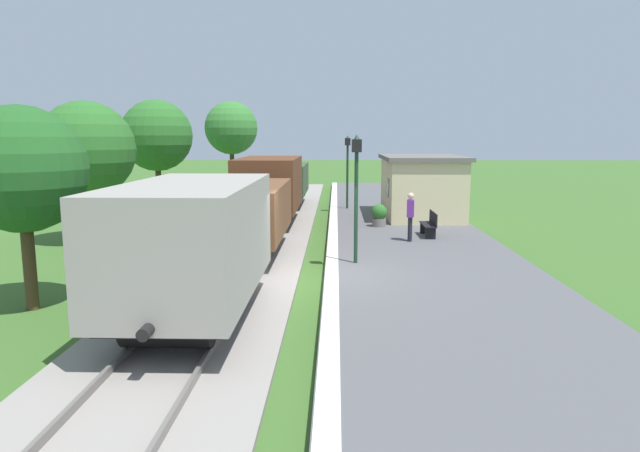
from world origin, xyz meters
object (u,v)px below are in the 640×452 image
(bench_near_hut, at_px, (430,224))
(station_hut, at_px, (421,186))
(tree_field_left, at_px, (231,128))
(tree_trackside_far, at_px, (157,136))
(tree_trackside_mid, at_px, (87,149))
(lamp_post_near, at_px, (356,175))
(freight_train, at_px, (258,200))
(tree_trackside_near, at_px, (22,170))
(lamp_post_far, at_px, (348,158))
(potted_planter, at_px, (379,215))
(person_waiting, at_px, (410,215))

(bench_near_hut, bearing_deg, station_hut, 85.31)
(tree_field_left, bearing_deg, tree_trackside_far, -107.10)
(tree_trackside_mid, bearing_deg, lamp_post_near, -23.60)
(lamp_post_near, relative_size, tree_trackside_mid, 0.72)
(bench_near_hut, xyz_separation_m, tree_trackside_far, (-12.32, 7.26, 3.20))
(freight_train, height_order, lamp_post_near, lamp_post_near)
(bench_near_hut, relative_size, tree_trackside_near, 0.33)
(lamp_post_far, xyz_separation_m, tree_trackside_near, (-7.47, -16.38, 0.36))
(freight_train, bearing_deg, bench_near_hut, -1.21)
(station_hut, distance_m, potted_planter, 3.83)
(person_waiting, xyz_separation_m, tree_trackside_near, (-9.49, -7.36, 1.98))
(tree_trackside_mid, bearing_deg, tree_field_left, 80.58)
(bench_near_hut, xyz_separation_m, tree_trackside_mid, (-12.50, -0.25, 2.70))
(person_waiting, bearing_deg, lamp_post_near, 69.75)
(lamp_post_near, relative_size, tree_trackside_near, 0.81)
(person_waiting, height_order, tree_trackside_near, tree_trackside_near)
(bench_near_hut, bearing_deg, tree_trackside_mid, -178.87)
(lamp_post_near, height_order, tree_field_left, tree_field_left)
(bench_near_hut, height_order, potted_planter, potted_planter)
(bench_near_hut, bearing_deg, tree_trackside_near, -141.20)
(freight_train, relative_size, person_waiting, 15.20)
(tree_trackside_near, height_order, tree_trackside_mid, tree_trackside_mid)
(station_hut, relative_size, tree_trackside_mid, 1.12)
(lamp_post_far, relative_size, tree_field_left, 0.61)
(person_waiting, xyz_separation_m, tree_field_left, (-9.15, 15.74, 3.21))
(lamp_post_far, bearing_deg, tree_field_left, 136.65)
(tree_field_left, bearing_deg, potted_planter, -56.42)
(person_waiting, distance_m, tree_trackside_near, 12.18)
(tree_trackside_mid, bearing_deg, freight_train, 3.56)
(tree_trackside_near, distance_m, tree_field_left, 23.14)
(tree_field_left, bearing_deg, lamp_post_far, -43.35)
(bench_near_hut, xyz_separation_m, lamp_post_near, (-2.88, -4.45, 2.08))
(person_waiting, relative_size, potted_planter, 1.87)
(tree_trackside_far, xyz_separation_m, tree_field_left, (2.31, 7.52, 0.47))
(bench_near_hut, height_order, tree_field_left, tree_field_left)
(person_waiting, xyz_separation_m, lamp_post_near, (-2.03, -3.49, 1.62))
(station_hut, xyz_separation_m, tree_trackside_near, (-10.78, -13.63, 1.51))
(station_hut, height_order, tree_field_left, tree_field_left)
(station_hut, height_order, potted_planter, station_hut)
(tree_trackside_far, bearing_deg, freight_train, -50.10)
(person_waiting, xyz_separation_m, tree_trackside_far, (-11.47, 8.22, 2.74))
(station_hut, bearing_deg, tree_trackside_near, -128.36)
(lamp_post_near, relative_size, tree_trackside_far, 0.65)
(tree_trackside_near, relative_size, tree_field_left, 0.76)
(potted_planter, distance_m, tree_trackside_mid, 11.42)
(freight_train, distance_m, tree_trackside_far, 9.58)
(bench_near_hut, relative_size, lamp_post_near, 0.41)
(lamp_post_near, distance_m, tree_trackside_far, 15.08)
(station_hut, relative_size, potted_planter, 6.33)
(bench_near_hut, distance_m, tree_field_left, 18.22)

